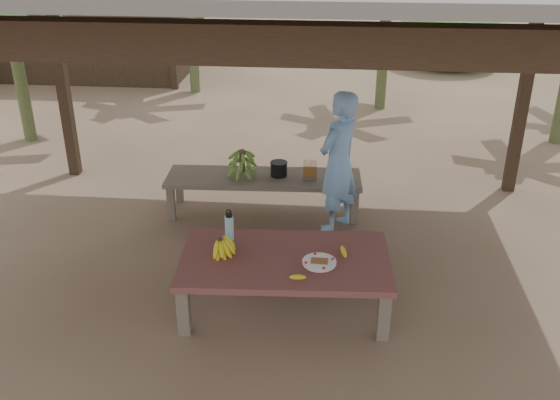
# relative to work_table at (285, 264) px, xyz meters

# --- Properties ---
(ground) EXTENTS (80.00, 80.00, 0.00)m
(ground) POSITION_rel_work_table_xyz_m (-0.23, 0.45, -0.43)
(ground) COLOR brown
(ground) RESTS_ON ground
(work_table) EXTENTS (1.85, 1.09, 0.50)m
(work_table) POSITION_rel_work_table_xyz_m (0.00, 0.00, 0.00)
(work_table) COLOR brown
(work_table) RESTS_ON ground
(bench) EXTENTS (2.22, 0.69, 0.45)m
(bench) POSITION_rel_work_table_xyz_m (-0.40, 1.84, -0.04)
(bench) COLOR brown
(bench) RESTS_ON ground
(ripe_banana_bunch) EXTENTS (0.32, 0.30, 0.17)m
(ripe_banana_bunch) POSITION_rel_work_table_xyz_m (-0.57, 0.02, 0.15)
(ripe_banana_bunch) COLOR yellow
(ripe_banana_bunch) RESTS_ON work_table
(plate) EXTENTS (0.29, 0.29, 0.04)m
(plate) POSITION_rel_work_table_xyz_m (0.30, -0.08, 0.08)
(plate) COLOR white
(plate) RESTS_ON work_table
(loose_banana_front) EXTENTS (0.15, 0.09, 0.04)m
(loose_banana_front) POSITION_rel_work_table_xyz_m (0.13, -0.33, 0.09)
(loose_banana_front) COLOR yellow
(loose_banana_front) RESTS_ON work_table
(loose_banana_side) EXTENTS (0.09, 0.17, 0.04)m
(loose_banana_side) POSITION_rel_work_table_xyz_m (0.50, 0.11, 0.09)
(loose_banana_side) COLOR yellow
(loose_banana_side) RESTS_ON work_table
(water_flask) EXTENTS (0.08, 0.08, 0.30)m
(water_flask) POSITION_rel_work_table_xyz_m (-0.53, 0.28, 0.19)
(water_flask) COLOR #43B4D3
(water_flask) RESTS_ON work_table
(green_banana_stalk) EXTENTS (0.30, 0.30, 0.33)m
(green_banana_stalk) POSITION_rel_work_table_xyz_m (-0.64, 1.83, 0.18)
(green_banana_stalk) COLOR #598C2D
(green_banana_stalk) RESTS_ON bench
(cooking_pot) EXTENTS (0.19, 0.19, 0.16)m
(cooking_pot) POSITION_rel_work_table_xyz_m (-0.23, 1.88, 0.09)
(cooking_pot) COLOR black
(cooking_pot) RESTS_ON bench
(skewer_rack) EXTENTS (0.18, 0.09, 0.24)m
(skewer_rack) POSITION_rel_work_table_xyz_m (0.12, 1.81, 0.14)
(skewer_rack) COLOR #A57F47
(skewer_rack) RESTS_ON bench
(woman) EXTENTS (0.63, 0.68, 1.55)m
(woman) POSITION_rel_work_table_xyz_m (0.43, 1.54, 0.34)
(woman) COLOR #7DB0ED
(woman) RESTS_ON ground
(hut) EXTENTS (4.40, 3.43, 2.85)m
(hut) POSITION_rel_work_table_xyz_m (-4.73, 8.45, 0.67)
(hut) COLOR black
(hut) RESTS_ON ground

